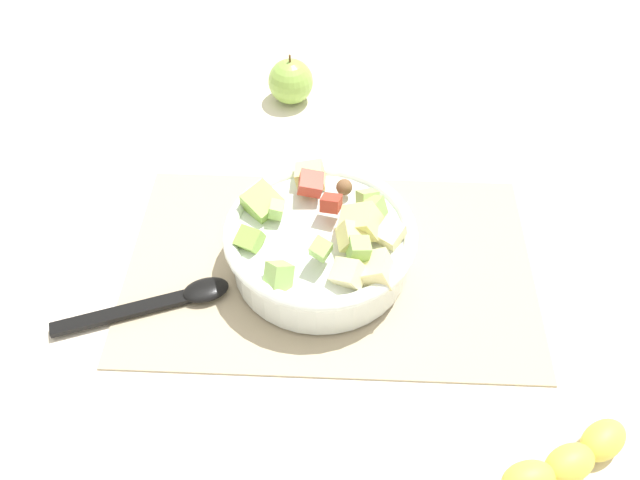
{
  "coord_description": "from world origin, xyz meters",
  "views": [
    {
      "loc": [
        0.01,
        -0.53,
        0.65
      ],
      "look_at": [
        -0.01,
        -0.0,
        0.05
      ],
      "focal_mm": 36.99,
      "sensor_mm": 36.0,
      "label": 1
    }
  ],
  "objects_px": {
    "whole_apple": "(291,81)",
    "banana_whole": "(567,461)",
    "serving_spoon": "(171,299)",
    "salad_bowl": "(321,244)"
  },
  "relations": [
    {
      "from": "whole_apple",
      "to": "banana_whole",
      "type": "xyz_separation_m",
      "value": [
        0.32,
        -0.6,
        -0.02
      ]
    },
    {
      "from": "salad_bowl",
      "to": "whole_apple",
      "type": "xyz_separation_m",
      "value": [
        -0.06,
        0.35,
        -0.01
      ]
    },
    {
      "from": "serving_spoon",
      "to": "banana_whole",
      "type": "relative_size",
      "value": 1.42
    },
    {
      "from": "banana_whole",
      "to": "salad_bowl",
      "type": "bearing_deg",
      "value": 135.44
    },
    {
      "from": "serving_spoon",
      "to": "whole_apple",
      "type": "relative_size",
      "value": 2.47
    },
    {
      "from": "serving_spoon",
      "to": "whole_apple",
      "type": "xyz_separation_m",
      "value": [
        0.11,
        0.42,
        0.02
      ]
    },
    {
      "from": "serving_spoon",
      "to": "banana_whole",
      "type": "distance_m",
      "value": 0.47
    },
    {
      "from": "salad_bowl",
      "to": "serving_spoon",
      "type": "xyz_separation_m",
      "value": [
        -0.18,
        -0.07,
        -0.03
      ]
    },
    {
      "from": "salad_bowl",
      "to": "banana_whole",
      "type": "bearing_deg",
      "value": -44.56
    },
    {
      "from": "salad_bowl",
      "to": "banana_whole",
      "type": "height_order",
      "value": "salad_bowl"
    }
  ]
}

